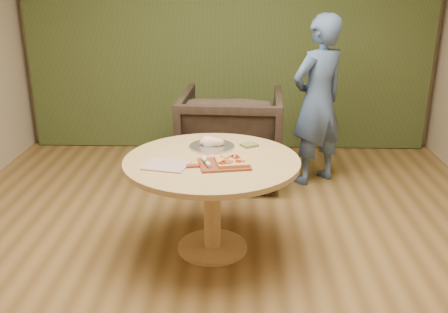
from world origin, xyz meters
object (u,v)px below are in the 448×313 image
object	(u,v)px
bread_roll	(211,142)
armchair	(231,131)
person_standing	(318,101)
pizza_paddle	(223,164)
flatbread_pizza	(232,161)
serving_tray	(212,146)
pedestal_table	(212,177)
cutlery_roll	(207,162)

from	to	relation	value
bread_roll	armchair	distance (m)	1.24
person_standing	pizza_paddle	bearing A→B (deg)	25.96
person_standing	flatbread_pizza	bearing A→B (deg)	27.58
serving_tray	person_standing	size ratio (longest dim) A/B	0.21
serving_tray	bread_roll	distance (m)	0.04
person_standing	pedestal_table	bearing A→B (deg)	21.40
pedestal_table	serving_tray	bearing A→B (deg)	92.86
flatbread_pizza	cutlery_roll	distance (m)	0.18
pedestal_table	pizza_paddle	xyz separation A→B (m)	(0.08, -0.13, 0.15)
serving_tray	flatbread_pizza	bearing A→B (deg)	-67.07
bread_roll	pedestal_table	bearing A→B (deg)	-85.23
cutlery_roll	bread_roll	world-z (taller)	bread_roll
flatbread_pizza	bread_roll	size ratio (longest dim) A/B	1.33
pizza_paddle	serving_tray	xyz separation A→B (m)	(-0.10, 0.39, -0.00)
pedestal_table	flatbread_pizza	world-z (taller)	flatbread_pizza
bread_roll	armchair	xyz separation A→B (m)	(0.14, 1.20, -0.27)
flatbread_pizza	armchair	distance (m)	1.60
pizza_paddle	cutlery_roll	bearing A→B (deg)	178.93
serving_tray	armchair	size ratio (longest dim) A/B	0.34
armchair	pedestal_table	bearing A→B (deg)	88.33
cutlery_roll	armchair	world-z (taller)	armchair
armchair	person_standing	xyz separation A→B (m)	(0.86, -0.03, 0.33)
cutlery_roll	flatbread_pizza	bearing A→B (deg)	-9.42
pizza_paddle	serving_tray	distance (m)	0.41
serving_tray	armchair	bearing A→B (deg)	83.58
pedestal_table	armchair	bearing A→B (deg)	85.25
bread_roll	flatbread_pizza	bearing A→B (deg)	-65.95
flatbread_pizza	bread_roll	xyz separation A→B (m)	(-0.17, 0.38, 0.02)
pizza_paddle	flatbread_pizza	bearing A→B (deg)	-0.37
bread_roll	cutlery_roll	bearing A→B (deg)	-90.83
cutlery_roll	pedestal_table	bearing A→B (deg)	59.92
pedestal_table	person_standing	world-z (taller)	person_standing
pedestal_table	serving_tray	size ratio (longest dim) A/B	3.66
armchair	bread_roll	bearing A→B (deg)	86.24
serving_tray	person_standing	xyz separation A→B (m)	(0.99, 1.17, 0.09)
cutlery_roll	person_standing	size ratio (longest dim) A/B	0.11
armchair	person_standing	distance (m)	0.92
pizza_paddle	armchair	size ratio (longest dim) A/B	0.45
serving_tray	person_standing	world-z (taller)	person_standing
person_standing	cutlery_roll	bearing A→B (deg)	23.27
flatbread_pizza	serving_tray	distance (m)	0.42
pizza_paddle	cutlery_roll	distance (m)	0.12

